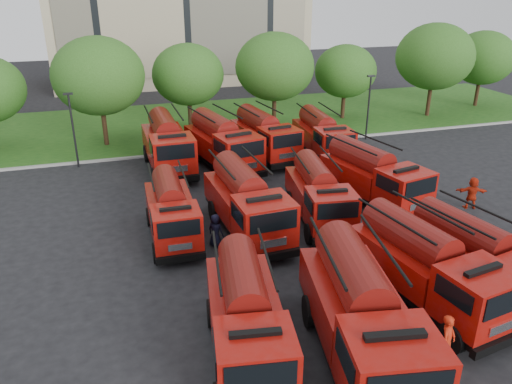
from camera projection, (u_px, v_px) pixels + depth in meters
ground at (310, 274)px, 21.84m from camera, size 140.00×140.00×0.00m
lawn at (198, 122)px, 44.68m from camera, size 70.00×16.00×0.12m
curb at (218, 149)px, 37.55m from camera, size 70.00×0.30×0.14m
tree_2 at (99, 76)px, 36.49m from camera, size 6.72×6.72×8.22m
tree_3 at (188, 75)px, 40.83m from camera, size 5.88×5.88×7.19m
tree_4 at (275, 67)px, 41.18m from camera, size 6.55×6.55×8.01m
tree_5 at (345, 71)px, 44.28m from camera, size 5.46×5.46×6.68m
tree_6 at (435, 57)px, 44.66m from camera, size 6.89×6.89×8.42m
tree_7 at (483, 58)px, 48.56m from camera, size 6.05×6.05×7.39m
lamp_post_0 at (73, 126)px, 33.14m from camera, size 0.60×0.25×5.11m
lamp_post_1 at (369, 104)px, 39.05m from camera, size 0.60×0.25×5.11m
fire_truck_0 at (246, 316)px, 16.59m from camera, size 3.37×7.07×3.09m
fire_truck_1 at (362, 315)px, 16.28m from camera, size 4.02×8.12×3.54m
fire_truck_2 at (427, 266)px, 19.30m from camera, size 3.59×7.51×3.28m
fire_truck_3 at (480, 260)px, 19.91m from camera, size 3.66×7.21×3.13m
fire_truck_4 at (172, 210)px, 24.45m from camera, size 2.47×6.38×2.88m
fire_truck_5 at (246, 202)px, 24.75m from camera, size 3.03×7.52×3.36m
fire_truck_6 at (319, 194)px, 26.13m from camera, size 3.22×6.91×3.03m
fire_truck_7 at (373, 176)px, 28.15m from camera, size 3.91×7.54×3.27m
fire_truck_8 at (167, 144)px, 33.27m from camera, size 2.92×7.75×3.51m
fire_truck_9 at (222, 143)px, 33.45m from camera, size 4.08×8.03×3.49m
fire_truck_10 at (264, 135)px, 35.49m from camera, size 3.44×7.46×3.27m
fire_truck_11 at (322, 135)px, 35.66m from camera, size 2.85×7.05×3.15m
firefighter_0 at (443, 364)px, 16.74m from camera, size 0.87×0.82×1.92m
firefighter_4 at (216, 246)px, 24.13m from camera, size 0.95×0.96×1.66m
firefighter_5 at (469, 208)px, 28.14m from camera, size 1.85×1.32×1.84m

